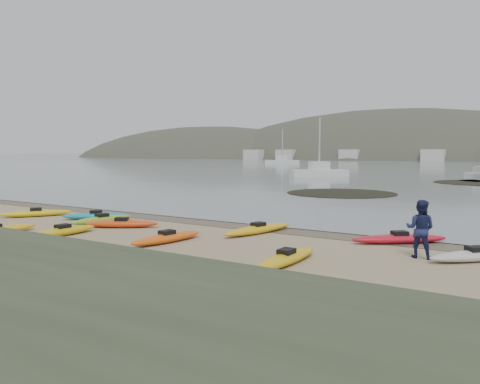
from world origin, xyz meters
The scene contains 6 objects.
ground centered at (0.00, 0.00, 0.00)m, with size 600.00×600.00×0.00m, color tan.
wet_sand centered at (0.00, -0.30, 0.00)m, with size 60.00×60.00×0.00m, color brown.
kayaks centered at (-1.10, -3.97, 0.17)m, with size 23.21×10.43×0.34m.
person_east centered at (8.62, -2.84, 0.93)m, with size 0.91×0.71×1.87m, color navy.
kelp_mats centered at (4.15, 31.00, 0.03)m, with size 18.08×30.79×0.04m.
moored_boats centered at (1.39, 74.11, 0.56)m, with size 93.08×84.77×1.23m.
Camera 1 is at (11.65, -18.38, 3.40)m, focal length 35.00 mm.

